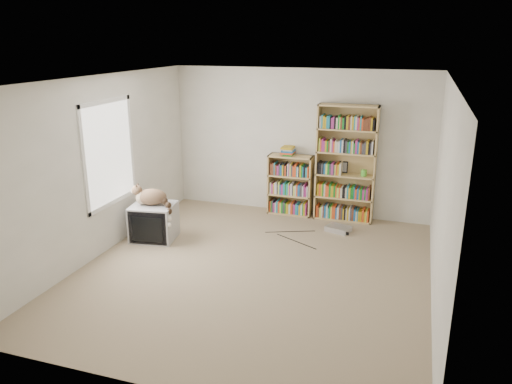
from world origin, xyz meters
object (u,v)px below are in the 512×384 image
(crt_tv, at_px, (154,222))
(bookcase_short, at_px, (290,187))
(cat, at_px, (154,200))
(dvd_player, at_px, (338,229))
(bookcase_tall, at_px, (346,167))

(crt_tv, relative_size, bookcase_short, 0.68)
(cat, xyz_separation_m, dvd_player, (2.61, 1.21, -0.60))
(dvd_player, bearing_deg, bookcase_short, 164.72)
(crt_tv, bearing_deg, cat, -39.27)
(bookcase_tall, relative_size, dvd_player, 5.26)
(bookcase_tall, bearing_deg, crt_tv, -145.75)
(cat, bearing_deg, crt_tv, 132.97)
(crt_tv, height_order, bookcase_tall, bookcase_tall)
(bookcase_tall, bearing_deg, dvd_player, -88.25)
(bookcase_tall, bearing_deg, bookcase_short, -179.88)
(crt_tv, bearing_deg, bookcase_short, 37.75)
(cat, bearing_deg, bookcase_tall, 18.40)
(crt_tv, distance_m, bookcase_tall, 3.25)
(dvd_player, bearing_deg, bookcase_tall, 108.67)
(crt_tv, xyz_separation_m, cat, (0.04, -0.02, 0.37))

